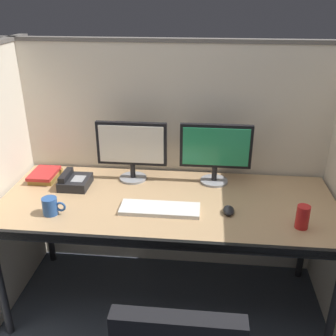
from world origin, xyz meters
TOP-DOWN VIEW (x-y plane):
  - cubicle_partition_rear at (0.00, 0.74)m, footprint 2.21×0.06m
  - desk at (0.00, 0.29)m, footprint 1.90×0.80m
  - monitor_left at (-0.24, 0.55)m, footprint 0.43×0.17m
  - monitor_right at (0.27, 0.56)m, footprint 0.43×0.17m
  - keyboard_main at (-0.03, 0.18)m, footprint 0.43×0.15m
  - computer_mouse at (0.34, 0.20)m, footprint 0.06×0.10m
  - book_stack at (-0.80, 0.50)m, footprint 0.15×0.22m
  - soda_can at (0.70, 0.09)m, footprint 0.07×0.07m
  - coffee_mug at (-0.60, 0.09)m, footprint 0.13×0.08m
  - desk_phone at (-0.58, 0.42)m, footprint 0.17×0.19m

SIDE VIEW (x-z plane):
  - desk at x=0.00m, z-range 0.32..1.06m
  - keyboard_main at x=-0.03m, z-range 0.74..0.76m
  - computer_mouse at x=0.34m, z-range 0.74..0.77m
  - book_stack at x=-0.80m, z-range 0.74..0.79m
  - desk_phone at x=-0.58m, z-range 0.73..0.82m
  - coffee_mug at x=-0.60m, z-range 0.74..0.84m
  - cubicle_partition_rear at x=0.00m, z-range 0.00..1.58m
  - soda_can at x=0.70m, z-range 0.74..0.86m
  - monitor_left at x=-0.24m, z-range 0.77..1.14m
  - monitor_right at x=0.27m, z-range 0.77..1.14m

